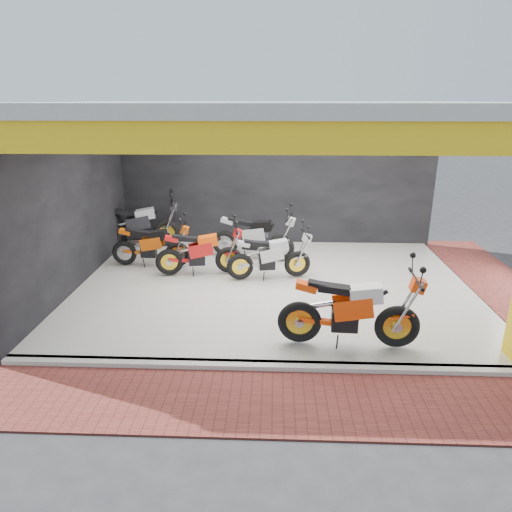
# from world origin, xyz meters

# --- Properties ---
(ground) EXTENTS (80.00, 80.00, 0.00)m
(ground) POSITION_xyz_m (0.00, 0.00, 0.00)
(ground) COLOR #2D2D30
(ground) RESTS_ON ground
(showroom_floor) EXTENTS (8.00, 6.00, 0.10)m
(showroom_floor) POSITION_xyz_m (0.00, 2.00, 0.05)
(showroom_floor) COLOR white
(showroom_floor) RESTS_ON ground
(showroom_ceiling) EXTENTS (8.40, 6.40, 0.20)m
(showroom_ceiling) POSITION_xyz_m (0.00, 2.00, 3.60)
(showroom_ceiling) COLOR beige
(showroom_ceiling) RESTS_ON corner_column
(back_wall) EXTENTS (8.20, 0.20, 3.50)m
(back_wall) POSITION_xyz_m (0.00, 5.10, 1.75)
(back_wall) COLOR black
(back_wall) RESTS_ON ground
(left_wall) EXTENTS (0.20, 6.20, 3.50)m
(left_wall) POSITION_xyz_m (-4.10, 2.00, 1.75)
(left_wall) COLOR black
(left_wall) RESTS_ON ground
(header_beam_front) EXTENTS (8.40, 0.30, 0.40)m
(header_beam_front) POSITION_xyz_m (0.00, -1.00, 3.30)
(header_beam_front) COLOR yellow
(header_beam_front) RESTS_ON corner_column
(header_beam_right) EXTENTS (0.30, 6.40, 0.40)m
(header_beam_right) POSITION_xyz_m (4.00, 2.00, 3.30)
(header_beam_right) COLOR yellow
(header_beam_right) RESTS_ON corner_column
(floor_kerb) EXTENTS (8.00, 0.20, 0.10)m
(floor_kerb) POSITION_xyz_m (0.00, -1.02, 0.05)
(floor_kerb) COLOR white
(floor_kerb) RESTS_ON ground
(paver_front) EXTENTS (9.00, 1.40, 0.03)m
(paver_front) POSITION_xyz_m (0.00, -1.80, 0.01)
(paver_front) COLOR brown
(paver_front) RESTS_ON ground
(paver_right) EXTENTS (1.40, 7.00, 0.03)m
(paver_right) POSITION_xyz_m (4.80, 2.00, 0.01)
(paver_right) COLOR brown
(paver_right) RESTS_ON ground
(moto_hero) EXTENTS (2.33, 0.99, 1.40)m
(moto_hero) POSITION_xyz_m (1.89, -0.50, 0.80)
(moto_hero) COLOR #FF430A
(moto_hero) RESTS_ON showroom_floor
(moto_row_a) EXTENTS (2.00, 1.04, 1.16)m
(moto_row_a) POSITION_xyz_m (0.50, 2.42, 0.68)
(moto_row_a) COLOR #B5B7BD
(moto_row_a) RESTS_ON showroom_floor
(moto_row_b) EXTENTS (2.25, 1.20, 1.31)m
(moto_row_b) POSITION_xyz_m (0.16, 3.44, 0.75)
(moto_row_b) COLOR #A9ACB1
(moto_row_b) RESTS_ON showroom_floor
(moto_row_c) EXTENTS (2.07, 1.03, 1.21)m
(moto_row_c) POSITION_xyz_m (-0.99, 2.59, 0.71)
(moto_row_c) COLOR red
(moto_row_c) RESTS_ON showroom_floor
(moto_row_d) EXTENTS (1.93, 0.77, 1.17)m
(moto_row_d) POSITION_xyz_m (-2.20, 2.96, 0.68)
(moto_row_d) COLOR #DD5309
(moto_row_d) RESTS_ON showroom_floor
(moto_row_e) EXTENTS (2.40, 1.28, 1.39)m
(moto_row_e) POSITION_xyz_m (-2.80, 4.50, 0.80)
(moto_row_e) COLOR black
(moto_row_e) RESTS_ON showroom_floor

